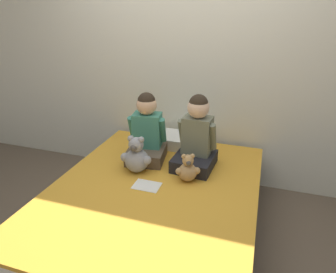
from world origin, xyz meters
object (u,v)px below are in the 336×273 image
Objects in this scene: pillow_at_headboard at (181,141)px; bed at (154,211)px; teddy_bear_held_by_left_child at (137,157)px; sign_card at (147,186)px; teddy_bear_held_by_right_child at (188,170)px; child_on_left at (147,132)px; child_on_right at (196,137)px.

bed is at bearing -90.00° from pillow_at_headboard.
sign_card is (0.16, -0.19, -0.13)m from teddy_bear_held_by_left_child.
sign_card is (-0.06, -0.79, -0.05)m from pillow_at_headboard.
teddy_bear_held_by_right_child is 0.35m from sign_card.
teddy_bear_held_by_left_child is 0.45m from teddy_bear_held_by_right_child.
child_on_left is 1.91× the size of teddy_bear_held_by_left_child.
child_on_right is 2.69× the size of teddy_bear_held_by_right_child.
pillow_at_headboard is (0.00, 0.79, 0.28)m from bed.
pillow_at_headboard is (-0.22, 0.61, -0.04)m from teddy_bear_held_by_right_child.
child_on_right is 0.32m from teddy_bear_held_by_right_child.
bed is 8.24× the size of teddy_bear_held_by_right_child.
child_on_right is 3.04× the size of sign_card.
bed is 6.06× the size of teddy_bear_held_by_left_child.
teddy_bear_held_by_left_child is 0.29m from sign_card.
teddy_bear_held_by_right_child is at bearing -3.58° from teddy_bear_held_by_left_child.
child_on_right reaches higher than bed.
child_on_right is at bearing 57.81° from sign_card.
child_on_right reaches higher than sign_card.
child_on_left is 0.97× the size of child_on_right.
teddy_bear_held_by_right_child reaches higher than sign_card.
bed is 3.60× the size of pillow_at_headboard.
sign_card is (-0.28, -0.45, -0.26)m from child_on_right.
teddy_bear_held_by_left_child is at bearing 156.26° from teddy_bear_held_by_right_child.
child_on_right is at bearing 27.78° from teddy_bear_held_by_left_child.
child_on_right is at bearing 67.36° from teddy_bear_held_by_right_child.
child_on_left is at bearing 127.21° from teddy_bear_held_by_right_child.
teddy_bear_held_by_left_child is 0.64m from pillow_at_headboard.
sign_card is at bearing -94.14° from pillow_at_headboard.
teddy_bear_held_by_left_child is at bearing -146.10° from child_on_right.
teddy_bear_held_by_left_child reaches higher than bed.
bed is at bearing -71.28° from child_on_left.
sign_card is (-0.06, -0.00, 0.23)m from bed.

